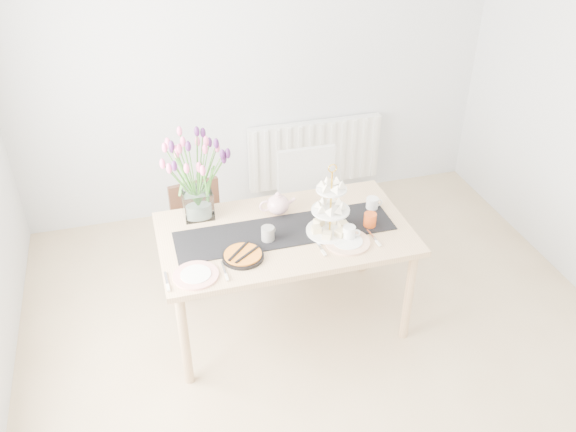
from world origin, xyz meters
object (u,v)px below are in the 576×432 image
object	(u,v)px
radiator	(315,153)
cream_jug	(372,203)
chair_white	(310,199)
mug_orange	(370,220)
tart_tin	(243,256)
plate_left	(196,275)
dining_table	(285,241)
tulip_vase	(194,164)
teapot	(278,205)
mug_white	(349,233)
plate_right	(347,242)
cake_stand	(330,216)
mug_grey	(268,234)
chair_brown	(200,226)

from	to	relation	value
radiator	cream_jug	size ratio (longest dim) A/B	14.70
radiator	chair_white	size ratio (longest dim) A/B	1.33
mug_orange	tart_tin	bearing A→B (deg)	117.55
chair_white	plate_left	distance (m)	1.41
dining_table	tulip_vase	world-z (taller)	tulip_vase
teapot	mug_white	distance (m)	0.53
teapot	plate_right	distance (m)	0.55
tart_tin	mug_orange	xyz separation A→B (m)	(0.86, 0.10, 0.03)
radiator	mug_orange	world-z (taller)	mug_orange
dining_table	cream_jug	distance (m)	0.65
cake_stand	chair_white	bearing A→B (deg)	81.41
radiator	tart_tin	size ratio (longest dim) A/B	4.72
plate_left	chair_white	bearing A→B (deg)	43.92
cream_jug	tart_tin	world-z (taller)	cream_jug
radiator	cake_stand	distance (m)	1.72
mug_grey	plate_right	xyz separation A→B (m)	(0.47, -0.16, -0.04)
radiator	teapot	xyz separation A→B (m)	(-0.69, -1.31, 0.37)
chair_white	dining_table	bearing A→B (deg)	-119.21
dining_table	mug_orange	distance (m)	0.56
chair_brown	tulip_vase	xyz separation A→B (m)	(-0.04, -0.33, 0.70)
mug_orange	plate_right	distance (m)	0.24
radiator	teapot	size ratio (longest dim) A/B	5.07
mug_grey	mug_orange	xyz separation A→B (m)	(0.67, -0.03, -0.00)
cake_stand	cream_jug	xyz separation A→B (m)	(0.37, 0.19, -0.09)
teapot	tart_tin	xyz separation A→B (m)	(-0.33, -0.41, -0.06)
teapot	plate_left	world-z (taller)	teapot
mug_orange	mug_white	bearing A→B (deg)	139.30
tulip_vase	cake_stand	distance (m)	0.92
cake_stand	tart_tin	distance (m)	0.61
chair_white	cake_stand	xyz separation A→B (m)	(-0.11, -0.76, 0.35)
dining_table	cream_jug	bearing A→B (deg)	8.92
plate_right	cream_jug	bearing A→B (deg)	47.55
chair_white	tart_tin	bearing A→B (deg)	-128.31
tulip_vase	mug_orange	bearing A→B (deg)	-22.56
dining_table	tart_tin	distance (m)	0.38
dining_table	teapot	world-z (taller)	teapot
radiator	plate_left	distance (m)	2.26
cream_jug	mug_grey	xyz separation A→B (m)	(-0.76, -0.17, 0.01)
mug_white	radiator	bearing A→B (deg)	92.51
cream_jug	mug_white	distance (m)	0.40
dining_table	teapot	distance (m)	0.26
tulip_vase	radiator	bearing A→B (deg)	44.65
mug_orange	mug_grey	bearing A→B (deg)	108.31
dining_table	mug_white	xyz separation A→B (m)	(0.36, -0.19, 0.12)
tulip_vase	mug_grey	distance (m)	0.64
cream_jug	cake_stand	bearing A→B (deg)	-145.53
tulip_vase	plate_right	size ratio (longest dim) A/B	2.44
teapot	tart_tin	world-z (taller)	teapot
radiator	mug_orange	xyz separation A→B (m)	(-0.15, -1.61, 0.35)
plate_left	dining_table	bearing A→B (deg)	25.62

